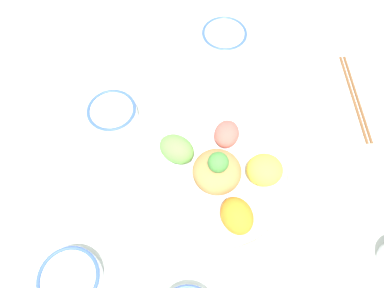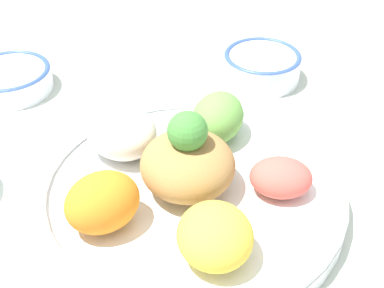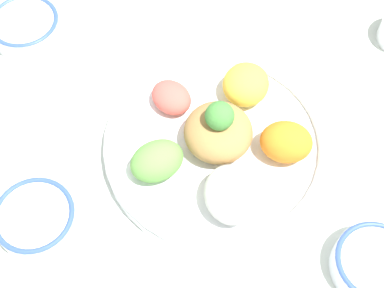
# 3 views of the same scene
# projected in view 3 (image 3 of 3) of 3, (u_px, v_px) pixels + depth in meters

# --- Properties ---
(ground_plane) EXTENTS (2.40, 2.40, 0.00)m
(ground_plane) POSITION_uv_depth(u_px,v_px,m) (203.00, 131.00, 0.82)
(ground_plane) COLOR silver
(salad_platter) EXTENTS (0.34, 0.34, 0.12)m
(salad_platter) POSITION_uv_depth(u_px,v_px,m) (219.00, 142.00, 0.78)
(salad_platter) COLOR white
(salad_platter) RESTS_ON ground_plane
(sauce_bowl_red) EXTENTS (0.11, 0.11, 0.04)m
(sauce_bowl_red) POSITION_uv_depth(u_px,v_px,m) (26.00, 27.00, 0.89)
(sauce_bowl_red) COLOR white
(sauce_bowl_red) RESTS_ON ground_plane
(rice_bowl_blue) EXTENTS (0.11, 0.11, 0.04)m
(rice_bowl_blue) POSITION_uv_depth(u_px,v_px,m) (374.00, 264.00, 0.70)
(rice_bowl_blue) COLOR white
(rice_bowl_blue) RESTS_ON ground_plane
(rice_bowl_plain) EXTENTS (0.11, 0.11, 0.04)m
(rice_bowl_plain) POSITION_uv_depth(u_px,v_px,m) (36.00, 219.00, 0.73)
(rice_bowl_plain) COLOR white
(rice_bowl_plain) RESTS_ON ground_plane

